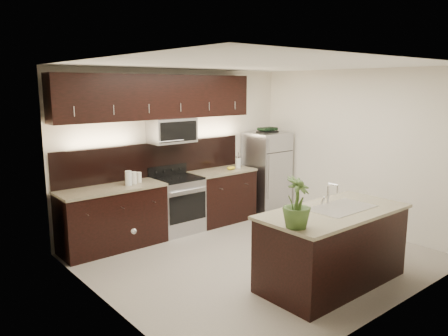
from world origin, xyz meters
The scene contains 12 objects.
ground centered at (0.00, 0.00, 0.00)m, with size 4.50×4.50×0.00m, color gray.
room_walls centered at (-0.11, -0.04, 1.70)m, with size 4.52×4.02×2.71m.
counter_run centered at (-0.46, 1.69, 0.47)m, with size 3.51×0.65×0.94m.
upper_fixtures centered at (-0.43, 1.84, 2.14)m, with size 3.49×0.40×1.66m.
island centered at (0.13, -1.17, 0.47)m, with size 1.96×0.96×0.94m.
sink_faucet centered at (0.28, -1.16, 0.96)m, with size 0.84×0.50×0.28m.
refrigerator centered at (1.80, 1.63, 0.77)m, with size 0.74×0.67×1.54m, color #B2B2B7.
wine_rack centered at (1.80, 1.63, 1.59)m, with size 0.38×0.24×0.09m.
plant centered at (-0.73, -1.32, 1.21)m, with size 0.31×0.31×0.55m, color #354F1F.
canisters centered at (-1.07, 1.67, 1.04)m, with size 0.32×0.18×0.22m.
french_press centered at (1.07, 1.64, 1.05)m, with size 0.10×0.10×0.28m.
bananas centered at (0.81, 1.61, 0.97)m, with size 0.18×0.14×0.05m, color gold.
Camera 1 is at (-4.16, -4.24, 2.42)m, focal length 35.00 mm.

